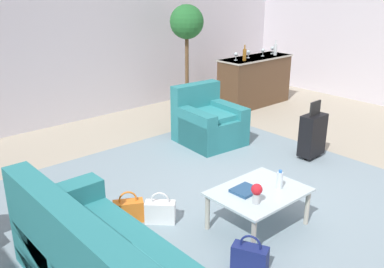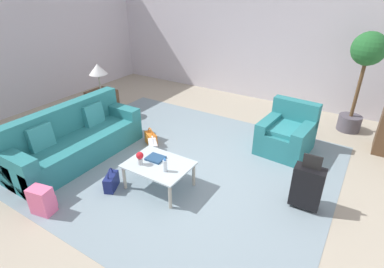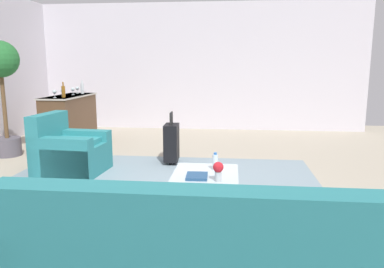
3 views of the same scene
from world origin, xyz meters
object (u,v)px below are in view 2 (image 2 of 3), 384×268
(side_table, at_px, (103,103))
(backpack_pink, at_px, (42,201))
(handbag_navy, at_px, (111,181))
(potted_ficus, at_px, (364,66))
(flower_vase, at_px, (140,157))
(coffee_table_book, at_px, (155,158))
(couch, at_px, (74,142))
(water_bottle, at_px, (165,166))
(handbag_white, at_px, (153,147))
(coffee_table, at_px, (159,167))
(suitcase_black, at_px, (307,186))
(table_lamp, at_px, (98,70))
(handbag_orange, at_px, (151,139))
(armchair, at_px, (287,135))

(side_table, xyz_separation_m, backpack_pink, (1.80, -2.79, -0.10))
(side_table, relative_size, handbag_navy, 1.66)
(backpack_pink, distance_m, potted_ficus, 6.04)
(flower_vase, distance_m, side_table, 3.07)
(side_table, height_order, potted_ficus, potted_ficus)
(coffee_table_book, bearing_deg, couch, -175.93)
(water_bottle, height_order, handbag_white, water_bottle)
(water_bottle, bearing_deg, coffee_table_book, 150.64)
(flower_vase, height_order, handbag_navy, flower_vase)
(coffee_table, xyz_separation_m, flower_vase, (-0.22, -0.15, 0.18))
(suitcase_black, bearing_deg, side_table, 170.54)
(coffee_table_book, height_order, potted_ficus, potted_ficus)
(table_lamp, bearing_deg, coffee_table_book, -27.92)
(suitcase_black, relative_size, handbag_orange, 2.37)
(coffee_table, height_order, side_table, side_table)
(couch, relative_size, backpack_pink, 5.99)
(coffee_table_book, xyz_separation_m, table_lamp, (-2.68, 1.42, 0.65))
(water_bottle, bearing_deg, side_table, 151.93)
(side_table, xyz_separation_m, handbag_orange, (1.84, -0.52, -0.17))
(flower_vase, bearing_deg, side_table, 147.40)
(suitcase_black, distance_m, handbag_orange, 2.98)
(suitcase_black, bearing_deg, table_lamp, 170.54)
(coffee_table_book, xyz_separation_m, side_table, (-2.68, 1.42, -0.14))
(handbag_navy, distance_m, backpack_pink, 0.96)
(couch, xyz_separation_m, table_lamp, (-1.01, 1.60, 0.77))
(side_table, distance_m, handbag_white, 2.23)
(armchair, distance_m, handbag_white, 2.48)
(flower_vase, height_order, potted_ficus, potted_ficus)
(armchair, relative_size, coffee_table_book, 3.80)
(armchair, xyz_separation_m, coffee_table, (-1.31, -2.17, 0.07))
(coffee_table_book, relative_size, table_lamp, 0.42)
(couch, xyz_separation_m, handbag_navy, (1.20, -0.32, -0.19))
(flower_vase, distance_m, suitcase_black, 2.38)
(couch, relative_size, table_lamp, 3.83)
(coffee_table, xyz_separation_m, handbag_white, (-0.71, 0.74, -0.24))
(couch, distance_m, coffee_table, 1.80)
(armchair, xyz_separation_m, table_lamp, (-4.11, -0.67, 0.79))
(coffee_table, bearing_deg, handbag_white, 134.12)
(handbag_navy, bearing_deg, table_lamp, 138.88)
(armchair, height_order, table_lamp, table_lamp)
(water_bottle, xyz_separation_m, table_lamp, (-3.00, 1.60, 0.57))
(coffee_table_book, relative_size, handbag_navy, 0.73)
(table_lamp, bearing_deg, side_table, 0.00)
(armchair, bearing_deg, coffee_table, -121.03)
(suitcase_black, height_order, handbag_white, suitcase_black)
(side_table, distance_m, backpack_pink, 3.32)
(flower_vase, bearing_deg, handbag_navy, -144.08)
(water_bottle, relative_size, suitcase_black, 0.24)
(water_bottle, xyz_separation_m, handbag_navy, (-0.80, -0.32, -0.39))
(coffee_table_book, bearing_deg, backpack_pink, -124.85)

